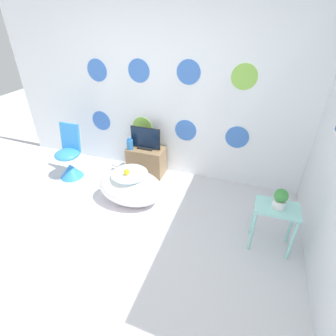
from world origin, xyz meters
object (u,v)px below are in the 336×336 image
bathtub (131,187)px  vase (130,144)px  potted_plant_left (280,198)px  tv (145,139)px  chair (70,161)px

bathtub → vase: vase is taller
bathtub → vase: 0.75m
potted_plant_left → tv: bearing=153.2°
chair → tv: 1.22m
tv → vase: size_ratio=2.53×
tv → potted_plant_left: (1.86, -0.94, 0.07)m
vase → potted_plant_left: 2.25m
tv → potted_plant_left: size_ratio=2.14×
tv → potted_plant_left: bearing=-26.8°
vase → potted_plant_left: (2.08, -0.85, 0.14)m
chair → tv: size_ratio=1.79×
bathtub → chair: chair is taller
chair → potted_plant_left: bearing=-9.3°
chair → tv: bearing=23.0°
bathtub → tv: tv is taller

